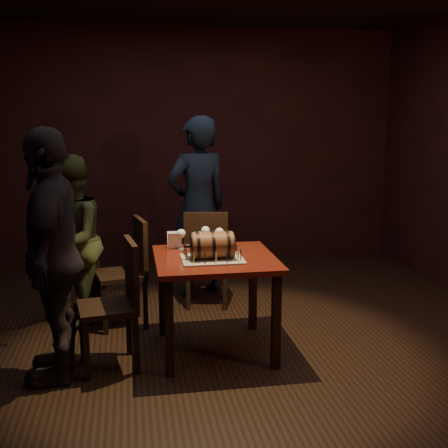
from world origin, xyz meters
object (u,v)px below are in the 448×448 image
object	(u,v)px
pint_of_ale	(198,242)
wine_glass_right	(219,233)
pub_table	(215,271)
chair_back	(206,253)
person_left_rear	(70,241)
person_left_front	(53,256)
chair_left_front	(118,297)
barrel_cake	(212,245)
chair_left_rear	(130,266)
person_back	(197,207)
wine_glass_left	(181,234)
wine_glass_mid	(205,232)

from	to	relation	value
pint_of_ale	wine_glass_right	bearing A→B (deg)	27.96
pub_table	chair_back	size ratio (longest dim) A/B	0.97
person_left_rear	person_left_front	distance (m)	1.02
pint_of_ale	chair_left_front	bearing A→B (deg)	-151.33
pint_of_ale	person_left_front	xyz separation A→B (m)	(-1.04, -0.43, 0.04)
wine_glass_right	pint_of_ale	size ratio (longest dim) A/B	1.07
wine_glass_right	barrel_cake	bearing A→B (deg)	-106.91
chair_left_front	chair_left_rear	bearing A→B (deg)	84.21
wine_glass_right	pint_of_ale	xyz separation A→B (m)	(-0.18, -0.10, -0.05)
person_left_rear	person_left_front	world-z (taller)	person_left_front
person_back	wine_glass_left	bearing A→B (deg)	55.85
person_back	person_left_front	world-z (taller)	person_back
person_back	wine_glass_mid	bearing A→B (deg)	65.73
chair_back	person_back	xyz separation A→B (m)	(-0.03, 0.43, 0.37)
chair_left_rear	person_left_front	distance (m)	1.10
wine_glass_right	person_left_front	world-z (taller)	person_left_front
chair_left_rear	person_back	size ratio (longest dim) A/B	0.52
barrel_cake	pint_of_ale	bearing A→B (deg)	104.39
wine_glass_mid	person_back	distance (m)	1.06
chair_back	person_back	world-z (taller)	person_back
chair_back	person_left_front	distance (m)	1.76
wine_glass_right	pint_of_ale	distance (m)	0.21
pub_table	wine_glass_right	size ratio (longest dim) A/B	5.59
pint_of_ale	person_left_front	size ratio (longest dim) A/B	0.09
barrel_cake	chair_back	xyz separation A→B (m)	(0.11, 1.08, -0.34)
pub_table	person_left_rear	bearing A→B (deg)	145.50
barrel_cake	chair_left_front	distance (m)	0.77
chair_back	person_back	distance (m)	0.57
wine_glass_left	pint_of_ale	size ratio (longest dim) A/B	1.07
wine_glass_mid	person_left_rear	xyz separation A→B (m)	(-1.11, 0.41, -0.13)
wine_glass_right	chair_left_front	world-z (taller)	chair_left_front
barrel_cake	wine_glass_left	size ratio (longest dim) A/B	2.26
wine_glass_left	person_back	bearing A→B (deg)	76.60
chair_left_rear	person_left_front	xyz separation A→B (m)	(-0.50, -0.92, 0.34)
pint_of_ale	chair_left_front	xyz separation A→B (m)	(-0.62, -0.34, -0.30)
chair_left_rear	person_left_rear	world-z (taller)	person_left_rear
chair_back	pint_of_ale	bearing A→B (deg)	-102.42
pint_of_ale	person_left_rear	world-z (taller)	person_left_rear
wine_glass_right	person_back	world-z (taller)	person_back
barrel_cake	person_left_rear	xyz separation A→B (m)	(-1.10, 0.86, -0.13)
barrel_cake	chair_left_front	size ratio (longest dim) A/B	0.39
pint_of_ale	barrel_cake	bearing A→B (deg)	-75.61
chair_back	barrel_cake	bearing A→B (deg)	-95.62
wine_glass_mid	pint_of_ale	xyz separation A→B (m)	(-0.08, -0.17, -0.04)
person_back	pint_of_ale	bearing A→B (deg)	62.39
pint_of_ale	chair_back	world-z (taller)	chair_back
chair_back	chair_left_rear	bearing A→B (deg)	-156.27
chair_left_rear	chair_left_front	xyz separation A→B (m)	(-0.08, -0.83, 0.00)
barrel_cake	wine_glass_left	world-z (taller)	barrel_cake
wine_glass_right	chair_left_rear	size ratio (longest dim) A/B	0.17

